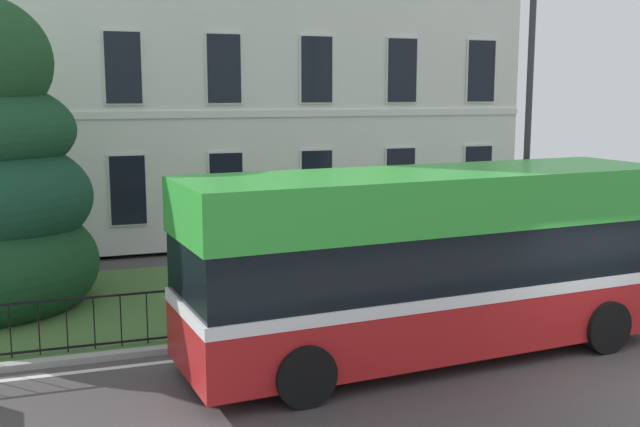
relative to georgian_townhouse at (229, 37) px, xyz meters
name	(u,v)px	position (x,y,z in m)	size (l,w,h in m)	color
ground_plane	(595,360)	(2.75, -16.27, -6.51)	(60.00, 56.00, 0.18)	#464142
georgian_townhouse	(229,37)	(0.00, 0.00, 0.00)	(16.87, 10.76, 12.70)	white
iron_verge_railing	(380,294)	(0.00, -13.15, -5.88)	(19.35, 0.04, 0.97)	black
single_decker_bus	(433,260)	(0.14, -15.08, -4.77)	(9.09, 3.17, 3.29)	#B21C1D
street_lamp_post	(529,113)	(3.75, -12.50, -2.31)	(0.36, 0.24, 7.14)	#333338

